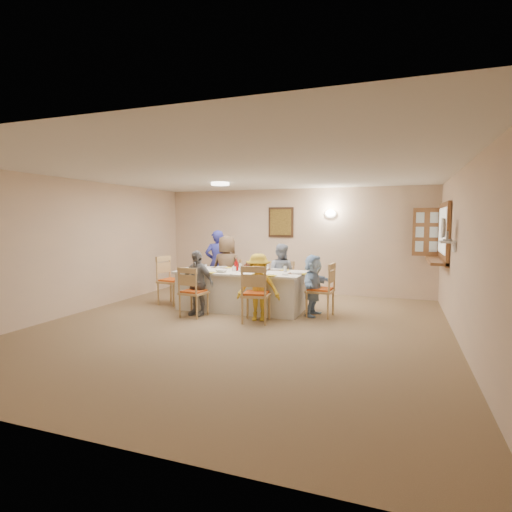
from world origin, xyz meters
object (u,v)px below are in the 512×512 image
(dining_table, at_px, (241,290))
(chair_front_left, at_px, (194,291))
(chair_back_left, at_px, (229,280))
(diner_front_left, at_px, (197,283))
(serving_hatch, at_px, (444,233))
(condiment_ketchup, at_px, (236,265))
(diner_back_right, at_px, (280,274))
(chair_back_right, at_px, (282,283))
(desk_fan, at_px, (446,232))
(diner_right_end, at_px, (313,285))
(chair_right_end, at_px, (320,289))
(diner_front_right, at_px, (258,287))
(diner_back_left, at_px, (227,268))
(chair_front_right, at_px, (256,293))
(chair_left_end, at_px, (172,280))
(caregiver, at_px, (217,263))

(dining_table, height_order, chair_front_left, chair_front_left)
(chair_back_left, xyz_separation_m, chair_front_left, (0.00, -1.60, 0.01))
(diner_front_left, bearing_deg, dining_table, 57.45)
(serving_hatch, height_order, condiment_ketchup, serving_hatch)
(diner_back_right, bearing_deg, chair_back_right, -86.71)
(chair_back_right, distance_m, diner_back_right, 0.22)
(desk_fan, distance_m, diner_right_end, 2.37)
(diner_back_right, bearing_deg, condiment_ketchup, 47.30)
(chair_right_end, bearing_deg, diner_front_right, -49.74)
(chair_right_end, bearing_deg, serving_hatch, 122.94)
(desk_fan, bearing_deg, serving_hatch, 85.34)
(serving_hatch, distance_m, chair_right_end, 2.61)
(diner_back_left, bearing_deg, serving_hatch, -173.93)
(chair_front_right, distance_m, chair_right_end, 1.24)
(chair_front_right, distance_m, diner_front_right, 0.15)
(dining_table, height_order, chair_back_right, chair_back_right)
(chair_right_end, bearing_deg, chair_front_right, -45.24)
(chair_front_left, height_order, chair_right_end, chair_right_end)
(chair_left_end, height_order, diner_front_right, diner_front_right)
(dining_table, distance_m, chair_left_end, 1.55)
(chair_left_end, bearing_deg, caregiver, -15.54)
(chair_back_right, height_order, diner_back_right, diner_back_right)
(chair_front_left, bearing_deg, dining_table, -121.28)
(chair_front_left, height_order, diner_back_left, diner_back_left)
(serving_hatch, bearing_deg, diner_back_left, -173.85)
(diner_back_left, height_order, diner_right_end, diner_back_left)
(desk_fan, xyz_separation_m, diner_back_right, (-2.96, 0.89, -0.92))
(chair_left_end, bearing_deg, diner_front_left, -117.63)
(chair_left_end, xyz_separation_m, condiment_ketchup, (1.45, 0.00, 0.38))
(serving_hatch, distance_m, chair_front_right, 3.77)
(chair_right_end, distance_m, diner_right_end, 0.15)
(desk_fan, bearing_deg, diner_front_right, -170.97)
(chair_back_right, distance_m, diner_front_left, 1.91)
(chair_back_left, relative_size, chair_front_right, 0.90)
(diner_front_left, bearing_deg, diner_back_right, 57.45)
(chair_front_left, relative_size, chair_right_end, 0.93)
(diner_back_left, bearing_deg, caregiver, -46.33)
(chair_front_right, xyz_separation_m, diner_back_right, (0.00, 1.48, 0.14))
(diner_front_left, bearing_deg, caregiver, 112.69)
(dining_table, bearing_deg, diner_right_end, 0.00)
(chair_back_left, relative_size, condiment_ketchup, 3.71)
(diner_front_right, xyz_separation_m, condiment_ketchup, (-0.70, 0.68, 0.30))
(chair_right_end, distance_m, diner_back_right, 1.18)
(chair_left_end, relative_size, chair_right_end, 1.02)
(desk_fan, height_order, condiment_ketchup, desk_fan)
(diner_front_right, xyz_separation_m, diner_right_end, (0.82, 0.68, -0.02))
(diner_back_left, xyz_separation_m, diner_back_right, (1.20, -0.00, -0.08))
(serving_hatch, bearing_deg, dining_table, -162.74)
(chair_front_right, xyz_separation_m, condiment_ketchup, (-0.70, 0.80, 0.38))
(diner_front_right, bearing_deg, desk_fan, -1.68)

